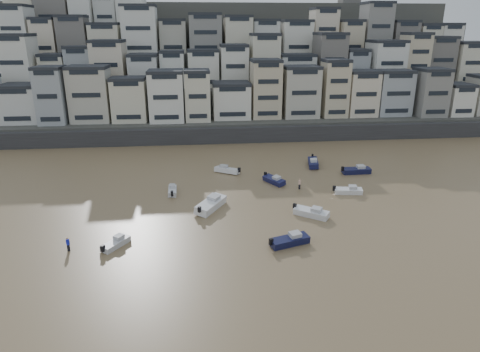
{
  "coord_description": "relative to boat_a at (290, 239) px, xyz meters",
  "views": [
    {
      "loc": [
        2.96,
        -28.92,
        24.62
      ],
      "look_at": [
        9.07,
        30.0,
        4.0
      ],
      "focal_mm": 32.0,
      "sensor_mm": 36.0,
      "label": 1
    }
  ],
  "objects": [
    {
      "name": "boat_c",
      "position": [
        -8.96,
        11.61,
        0.2
      ],
      "size": [
        5.4,
        7.01,
        1.86
      ],
      "primitive_type": null,
      "rotation": [
        0.0,
        0.0,
        1.04
      ],
      "color": "white",
      "rests_on": "ground"
    },
    {
      "name": "boat_b",
      "position": [
        4.7,
        7.68,
        -0.0
      ],
      "size": [
        5.28,
        4.57,
        1.45
      ],
      "primitive_type": null,
      "rotation": [
        0.0,
        0.0,
        -0.64
      ],
      "color": "silver",
      "rests_on": "ground"
    },
    {
      "name": "boat_h",
      "position": [
        -5.42,
        27.55,
        -0.04
      ],
      "size": [
        5.16,
        4.08,
        1.38
      ],
      "primitive_type": null,
      "rotation": [
        0.0,
        0.0,
        2.58
      ],
      "color": "silver",
      "rests_on": "ground"
    },
    {
      "name": "boat_e",
      "position": [
        1.95,
        21.3,
        -0.06
      ],
      "size": [
        3.78,
        5.02,
        1.33
      ],
      "primitive_type": null,
      "rotation": [
        0.0,
        0.0,
        -1.06
      ],
      "color": "#151844",
      "rests_on": "ground"
    },
    {
      "name": "boat_a",
      "position": [
        0.0,
        0.0,
        0.0
      ],
      "size": [
        5.62,
        3.34,
        1.46
      ],
      "primitive_type": null,
      "rotation": [
        0.0,
        0.0,
        0.32
      ],
      "color": "#121539",
      "rests_on": "ground"
    },
    {
      "name": "boat_g",
      "position": [
        17.47,
        24.81,
        0.02
      ],
      "size": [
        5.57,
        2.02,
        1.5
      ],
      "primitive_type": null,
      "rotation": [
        0.0,
        0.0,
        0.04
      ],
      "color": "#121539",
      "rests_on": "ground"
    },
    {
      "name": "boat_f",
      "position": [
        -14.73,
        18.43,
        -0.14
      ],
      "size": [
        1.52,
        4.33,
        1.17
      ],
      "primitive_type": null,
      "rotation": [
        0.0,
        0.0,
        1.6
      ],
      "color": "silver",
      "rests_on": "ground"
    },
    {
      "name": "boat_j",
      "position": [
        -20.62,
        1.64,
        -0.14
      ],
      "size": [
        3.57,
        4.33,
        1.17
      ],
      "primitive_type": null,
      "rotation": [
        0.0,
        0.0,
        0.97
      ],
      "color": "silver",
      "rests_on": "ground"
    },
    {
      "name": "boat_i",
      "position": [
        11.0,
        30.03,
        0.08
      ],
      "size": [
        3.09,
        6.17,
        1.61
      ],
      "primitive_type": null,
      "rotation": [
        0.0,
        0.0,
        -1.78
      ],
      "color": "#14163E",
      "rests_on": "ground"
    },
    {
      "name": "harbor_wall",
      "position": [
        -3.57,
        49.1,
        1.02
      ],
      "size": [
        140.0,
        3.0,
        3.5
      ],
      "primitive_type": "cube",
      "color": "#38383A",
      "rests_on": "ground"
    },
    {
      "name": "ground",
      "position": [
        -13.57,
        -15.9,
        -0.73
      ],
      "size": [
        400.0,
        400.0,
        0.0
      ],
      "primitive_type": "plane",
      "color": "olive",
      "rests_on": "ground"
    },
    {
      "name": "person_blue",
      "position": [
        -25.91,
        1.17,
        0.14
      ],
      "size": [
        0.44,
        0.44,
        1.74
      ],
      "primitive_type": null,
      "color": "#1922C0",
      "rests_on": "ground"
    },
    {
      "name": "person_pink",
      "position": [
        5.55,
        18.19,
        0.14
      ],
      "size": [
        0.44,
        0.44,
        1.74
      ],
      "primitive_type": null,
      "color": "#D4A995",
      "rests_on": "ground"
    },
    {
      "name": "boat_d",
      "position": [
        12.68,
        15.43,
        -0.09
      ],
      "size": [
        4.87,
        2.26,
        1.28
      ],
      "primitive_type": null,
      "rotation": [
        0.0,
        0.0,
        -0.16
      ],
      "color": "silver",
      "rests_on": "ground"
    },
    {
      "name": "hillside",
      "position": [
        1.16,
        88.94,
        12.28
      ],
      "size": [
        141.04,
        66.0,
        50.0
      ],
      "color": "#4C4C47",
      "rests_on": "ground"
    }
  ]
}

